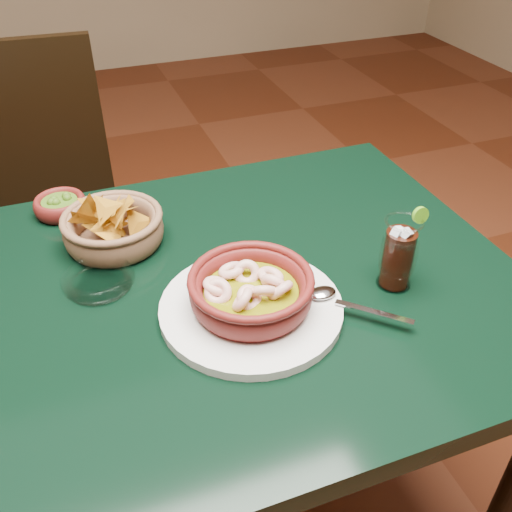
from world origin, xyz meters
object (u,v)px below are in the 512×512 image
object	(u,v)px
dining_table	(178,338)
cola_drink	(399,254)
chip_basket	(113,228)
shrimp_plate	(251,295)
dining_chair	(40,216)

from	to	relation	value
dining_table	cola_drink	size ratio (longest dim) A/B	8.21
chip_basket	shrimp_plate	bearing A→B (deg)	-57.45
shrimp_plate	cola_drink	distance (m)	0.25
chip_basket	dining_chair	bearing A→B (deg)	106.03
shrimp_plate	cola_drink	bearing A→B (deg)	-4.01
shrimp_plate	cola_drink	xyz separation A→B (m)	(0.25, -0.02, 0.03)
dining_table	cola_drink	bearing A→B (deg)	-15.58
dining_table	cola_drink	distance (m)	0.41
dining_table	chip_basket	world-z (taller)	chip_basket
chip_basket	dining_table	bearing A→B (deg)	-71.11
chip_basket	cola_drink	size ratio (longest dim) A/B	1.49
dining_chair	shrimp_plate	size ratio (longest dim) A/B	2.62
shrimp_plate	chip_basket	size ratio (longest dim) A/B	1.69
cola_drink	dining_chair	bearing A→B (deg)	125.31
dining_table	chip_basket	bearing A→B (deg)	108.89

